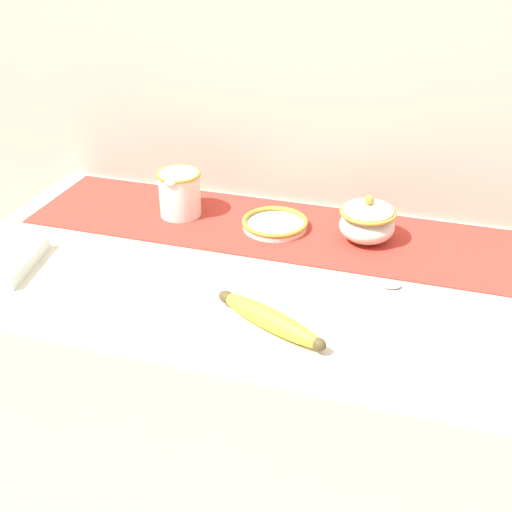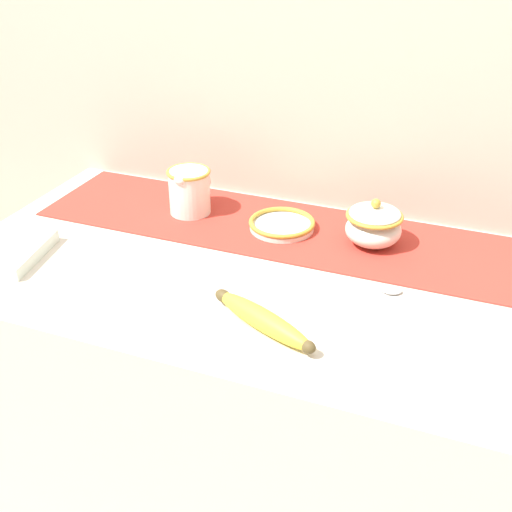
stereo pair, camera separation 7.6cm
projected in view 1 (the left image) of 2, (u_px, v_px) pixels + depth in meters
The scene contains 8 objects.
countertop at pixel (275, 444), 1.46m from camera, with size 1.29×0.64×0.92m, color beige.
back_wall at pixel (323, 82), 1.37m from camera, with size 2.09×0.04×2.40m, color #B7AD99.
table_runner at pixel (300, 231), 1.37m from camera, with size 1.19×0.27×0.00m, color #B23328.
cream_pitcher at pixel (180, 192), 1.42m from camera, with size 0.10×0.11×0.10m.
sugar_bowl at pixel (367, 221), 1.31m from camera, with size 0.12×0.12×0.10m.
small_dish at pixel (275, 224), 1.38m from camera, with size 0.14×0.14×0.02m.
banana at pixel (270, 319), 1.06m from camera, with size 0.22×0.13×0.04m.
spoon at pixel (385, 285), 1.18m from camera, with size 0.16×0.06×0.01m.
Camera 1 is at (0.27, -1.02, 1.56)m, focal length 45.00 mm.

